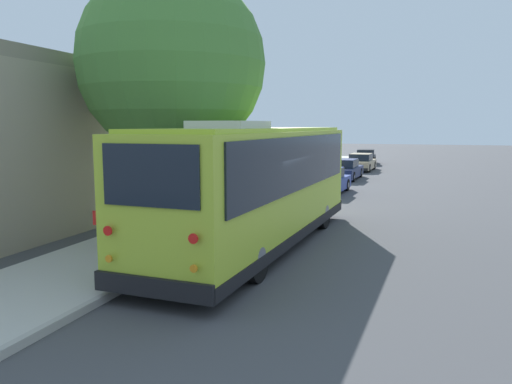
{
  "coord_description": "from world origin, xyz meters",
  "views": [
    {
      "loc": [
        -12.31,
        -4.19,
        3.33
      ],
      "look_at": [
        2.06,
        0.64,
        1.3
      ],
      "focal_mm": 35.0,
      "sensor_mm": 36.0,
      "label": 1
    }
  ],
  "objects": [
    {
      "name": "shuttle_bus",
      "position": [
        0.46,
        0.04,
        1.84
      ],
      "size": [
        10.75,
        2.95,
        3.43
      ],
      "rotation": [
        0.0,
        0.0,
        -0.05
      ],
      "color": "#ADC633",
      "rests_on": "ground"
    },
    {
      "name": "ground_plane",
      "position": [
        0.0,
        0.0,
        0.0
      ],
      "size": [
        160.0,
        160.0,
        0.0
      ],
      "primitive_type": "plane",
      "color": "#474749"
    },
    {
      "name": "parked_sedan_navy",
      "position": [
        18.76,
        0.48,
        0.58
      ],
      "size": [
        4.5,
        1.95,
        1.26
      ],
      "rotation": [
        0.0,
        0.0,
        -0.04
      ],
      "color": "#19234C",
      "rests_on": "ground"
    },
    {
      "name": "fire_hydrant",
      "position": [
        8.1,
        1.86,
        0.55
      ],
      "size": [
        0.22,
        0.22,
        0.81
      ],
      "color": "red",
      "rests_on": "sidewalk_slab"
    },
    {
      "name": "parked_sedan_blue",
      "position": [
        11.9,
        0.31,
        0.58
      ],
      "size": [
        4.31,
        1.91,
        1.27
      ],
      "rotation": [
        0.0,
        0.0,
        -0.06
      ],
      "color": "navy",
      "rests_on": "ground"
    },
    {
      "name": "parked_sedan_tan",
      "position": [
        25.17,
        0.17,
        0.58
      ],
      "size": [
        4.46,
        1.87,
        1.26
      ],
      "rotation": [
        0.0,
        0.0,
        -0.04
      ],
      "color": "tan",
      "rests_on": "ground"
    },
    {
      "name": "sidewalk_slab",
      "position": [
        0.0,
        3.08,
        0.07
      ],
      "size": [
        80.0,
        3.11,
        0.15
      ],
      "primitive_type": "cube",
      "color": "beige",
      "rests_on": "ground"
    },
    {
      "name": "sign_post_near",
      "position": [
        -4.26,
        1.76,
        0.94
      ],
      "size": [
        0.06,
        0.22,
        1.54
      ],
      "color": "gray",
      "rests_on": "sidewalk_slab"
    },
    {
      "name": "curb_strip",
      "position": [
        0.0,
        1.46,
        0.07
      ],
      "size": [
        80.0,
        0.14,
        0.15
      ],
      "primitive_type": "cube",
      "color": "#AAA69D",
      "rests_on": "ground"
    },
    {
      "name": "sign_post_far",
      "position": [
        -2.88,
        1.76,
        0.66
      ],
      "size": [
        0.06,
        0.06,
        1.02
      ],
      "color": "gray",
      "rests_on": "sidewalk_slab"
    },
    {
      "name": "street_tree",
      "position": [
        1.24,
        2.92,
        5.48
      ],
      "size": [
        5.49,
        5.49,
        8.53
      ],
      "color": "brown",
      "rests_on": "sidewalk_slab"
    },
    {
      "name": "parked_sedan_black",
      "position": [
        31.79,
        0.56,
        0.58
      ],
      "size": [
        4.6,
        1.94,
        1.26
      ],
      "rotation": [
        0.0,
        0.0,
        0.07
      ],
      "color": "black",
      "rests_on": "ground"
    }
  ]
}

